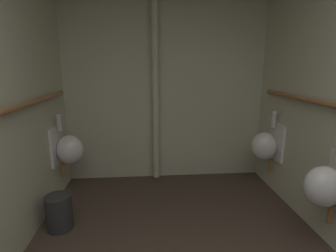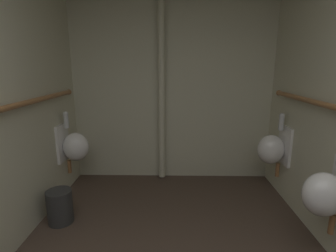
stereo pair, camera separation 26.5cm
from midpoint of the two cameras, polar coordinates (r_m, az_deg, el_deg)
wall_back at (r=3.46m, az=-2.78°, el=9.40°), size 2.74×0.06×2.60m
urinal_left_mid at (r=3.23m, az=-23.36°, el=-4.69°), size 0.32×0.30×0.76m
urinal_right_mid at (r=2.39m, az=28.73°, el=-11.46°), size 0.32×0.30×0.76m
urinal_right_far at (r=3.27m, az=18.57°, el=-4.08°), size 0.32×0.30×0.76m
supply_pipe_left at (r=2.20m, az=-35.60°, el=2.43°), size 0.06×2.58×0.06m
standpipe_back_wall at (r=3.35m, az=-5.08°, el=9.24°), size 0.09×0.09×2.55m
waste_bin at (r=2.83m, az=-25.46°, el=-16.86°), size 0.24×0.24×0.34m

